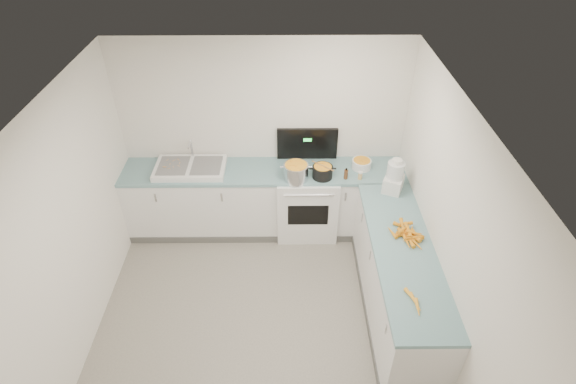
{
  "coord_description": "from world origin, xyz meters",
  "views": [
    {
      "loc": [
        0.27,
        -2.9,
        4.07
      ],
      "look_at": [
        0.3,
        1.1,
        1.05
      ],
      "focal_mm": 28.0,
      "sensor_mm": 36.0,
      "label": 1
    }
  ],
  "objects_px": {
    "stove": "(307,200)",
    "black_pot": "(322,173)",
    "sink": "(190,168)",
    "extract_bottle": "(346,174)",
    "spice_jar": "(360,176)",
    "mixing_bowl": "(361,164)",
    "steel_pot": "(296,172)",
    "food_processor": "(394,177)"
  },
  "relations": [
    {
      "from": "stove",
      "to": "black_pot",
      "type": "height_order",
      "value": "stove"
    },
    {
      "from": "spice_jar",
      "to": "sink",
      "type": "bearing_deg",
      "value": 174.47
    },
    {
      "from": "stove",
      "to": "sink",
      "type": "height_order",
      "value": "stove"
    },
    {
      "from": "mixing_bowl",
      "to": "extract_bottle",
      "type": "bearing_deg",
      "value": -133.85
    },
    {
      "from": "mixing_bowl",
      "to": "spice_jar",
      "type": "distance_m",
      "value": 0.24
    },
    {
      "from": "steel_pot",
      "to": "black_pot",
      "type": "distance_m",
      "value": 0.32
    },
    {
      "from": "black_pot",
      "to": "extract_bottle",
      "type": "relative_size",
      "value": 2.01
    },
    {
      "from": "sink",
      "to": "black_pot",
      "type": "distance_m",
      "value": 1.63
    },
    {
      "from": "steel_pot",
      "to": "extract_bottle",
      "type": "bearing_deg",
      "value": -0.33
    },
    {
      "from": "mixing_bowl",
      "to": "spice_jar",
      "type": "xyz_separation_m",
      "value": [
        -0.05,
        -0.24,
        -0.01
      ]
    },
    {
      "from": "steel_pot",
      "to": "extract_bottle",
      "type": "distance_m",
      "value": 0.6
    },
    {
      "from": "sink",
      "to": "extract_bottle",
      "type": "distance_m",
      "value": 1.91
    },
    {
      "from": "steel_pot",
      "to": "black_pot",
      "type": "height_order",
      "value": "steel_pot"
    },
    {
      "from": "sink",
      "to": "spice_jar",
      "type": "xyz_separation_m",
      "value": [
        2.07,
        -0.2,
        0.01
      ]
    },
    {
      "from": "steel_pot",
      "to": "food_processor",
      "type": "height_order",
      "value": "food_processor"
    },
    {
      "from": "stove",
      "to": "mixing_bowl",
      "type": "xyz_separation_m",
      "value": [
        0.67,
        0.05,
        0.52
      ]
    },
    {
      "from": "spice_jar",
      "to": "mixing_bowl",
      "type": "bearing_deg",
      "value": 78.53
    },
    {
      "from": "stove",
      "to": "steel_pot",
      "type": "relative_size",
      "value": 4.58
    },
    {
      "from": "stove",
      "to": "food_processor",
      "type": "relative_size",
      "value": 3.23
    },
    {
      "from": "sink",
      "to": "extract_bottle",
      "type": "relative_size",
      "value": 7.1
    },
    {
      "from": "sink",
      "to": "mixing_bowl",
      "type": "bearing_deg",
      "value": 1.02
    },
    {
      "from": "stove",
      "to": "steel_pot",
      "type": "xyz_separation_m",
      "value": [
        -0.15,
        -0.17,
        0.55
      ]
    },
    {
      "from": "sink",
      "to": "extract_bottle",
      "type": "height_order",
      "value": "sink"
    },
    {
      "from": "stove",
      "to": "spice_jar",
      "type": "distance_m",
      "value": 0.82
    },
    {
      "from": "sink",
      "to": "stove",
      "type": "bearing_deg",
      "value": -0.62
    },
    {
      "from": "spice_jar",
      "to": "food_processor",
      "type": "bearing_deg",
      "value": -33.23
    },
    {
      "from": "steel_pot",
      "to": "mixing_bowl",
      "type": "xyz_separation_m",
      "value": [
        0.82,
        0.22,
        -0.03
      ]
    },
    {
      "from": "stove",
      "to": "steel_pot",
      "type": "bearing_deg",
      "value": -131.39
    },
    {
      "from": "mixing_bowl",
      "to": "steel_pot",
      "type": "bearing_deg",
      "value": -164.65
    },
    {
      "from": "sink",
      "to": "steel_pot",
      "type": "height_order",
      "value": "sink"
    },
    {
      "from": "mixing_bowl",
      "to": "spice_jar",
      "type": "relative_size",
      "value": 2.8
    },
    {
      "from": "stove",
      "to": "food_processor",
      "type": "distance_m",
      "value": 1.23
    },
    {
      "from": "mixing_bowl",
      "to": "stove",
      "type": "bearing_deg",
      "value": -175.41
    },
    {
      "from": "extract_bottle",
      "to": "food_processor",
      "type": "bearing_deg",
      "value": -24.66
    },
    {
      "from": "stove",
      "to": "black_pot",
      "type": "distance_m",
      "value": 0.58
    },
    {
      "from": "food_processor",
      "to": "steel_pot",
      "type": "bearing_deg",
      "value": 167.82
    },
    {
      "from": "sink",
      "to": "extract_bottle",
      "type": "bearing_deg",
      "value": -5.72
    },
    {
      "from": "stove",
      "to": "sink",
      "type": "relative_size",
      "value": 1.58
    },
    {
      "from": "sink",
      "to": "steel_pot",
      "type": "xyz_separation_m",
      "value": [
        1.3,
        -0.19,
        0.05
      ]
    },
    {
      "from": "sink",
      "to": "food_processor",
      "type": "height_order",
      "value": "food_processor"
    },
    {
      "from": "steel_pot",
      "to": "sink",
      "type": "bearing_deg",
      "value": 171.82
    },
    {
      "from": "mixing_bowl",
      "to": "sink",
      "type": "bearing_deg",
      "value": -178.98
    }
  ]
}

